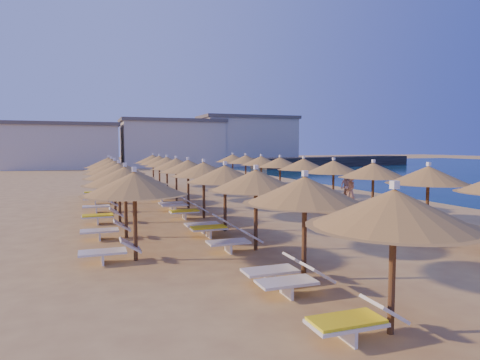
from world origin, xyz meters
name	(u,v)px	position (x,y,z in m)	size (l,w,h in m)	color
ground	(279,212)	(0.00, 0.00, 0.00)	(220.00, 220.00, 0.00)	tan
jetty	(336,162)	(28.15, 39.58, 0.75)	(30.00, 4.00, 1.50)	black
hotel_blocks	(172,143)	(3.49, 47.21, 3.70)	(43.93, 9.15, 8.10)	beige
parasol_row_east	(318,166)	(2.81, 1.21, 2.16)	(3.00, 31.54, 2.67)	brown
parasol_row_west	(195,169)	(-3.90, 1.21, 2.16)	(3.00, 31.54, 2.67)	brown
parasol_row_inland	(117,170)	(-7.57, 1.21, 2.16)	(3.00, 18.86, 2.67)	brown
loungers	(235,204)	(-1.92, 1.12, 0.34)	(13.46, 29.20, 0.66)	white
beachgoer_b	(347,187)	(5.33, 2.22, 0.88)	(0.86, 0.67, 1.76)	tan
beachgoer_a	(351,192)	(3.73, -0.54, 0.91)	(0.66, 0.43, 1.81)	tan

